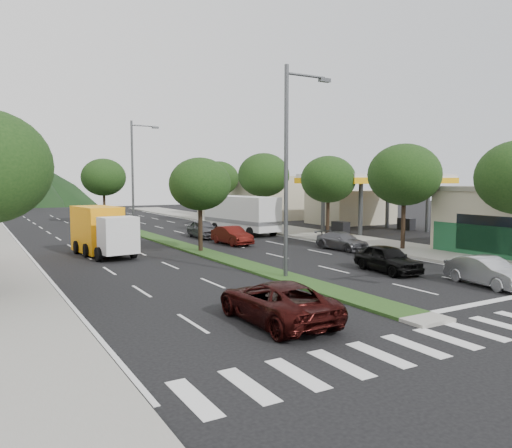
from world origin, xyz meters
TOP-DOWN VIEW (x-y plane):
  - ground at (0.00, 0.00)m, footprint 160.00×160.00m
  - sidewalk_right at (12.50, 25.00)m, footprint 5.00×90.00m
  - median at (0.00, 28.00)m, footprint 1.60×56.00m
  - crosswalk at (0.00, -2.00)m, footprint 19.00×2.20m
  - gas_canopy at (19.00, 22.00)m, footprint 12.20×8.20m
  - bldg_right_far at (19.50, 44.00)m, footprint 10.00×16.00m
  - tree_r_b at (12.00, 12.00)m, footprint 4.80×4.80m
  - tree_r_c at (12.00, 20.00)m, footprint 4.40×4.40m
  - tree_r_d at (12.00, 30.00)m, footprint 5.00×5.00m
  - tree_r_e at (12.00, 40.00)m, footprint 4.60×4.60m
  - tree_med_near at (0.00, 18.00)m, footprint 4.00×4.00m
  - tree_med_far at (0.00, 44.00)m, footprint 4.80×4.80m
  - streetlight_near at (0.21, 8.00)m, footprint 2.60×0.25m
  - streetlight_mid at (0.21, 33.00)m, footprint 2.60×0.25m
  - sedan_silver at (6.79, 2.10)m, footprint 1.90×4.09m
  - suv_maroon at (-4.34, 2.00)m, footprint 2.32×5.00m
  - car_queue_a at (5.41, 6.77)m, footprint 2.08×4.24m
  - car_queue_b at (8.78, 14.34)m, footprint 2.03×4.22m
  - car_queue_c at (3.60, 20.52)m, footprint 1.60×4.11m
  - car_queue_d at (8.89, 30.52)m, footprint 3.09×5.70m
  - car_queue_e at (3.57, 25.52)m, footprint 1.93×4.31m
  - box_truck at (-5.84, 19.96)m, footprint 3.01×6.36m
  - motorhome at (7.81, 26.96)m, footprint 3.47×8.76m

SIDE VIEW (x-z plane):
  - ground at x=0.00m, z-range 0.00..0.00m
  - crosswalk at x=0.00m, z-range 0.00..0.01m
  - median at x=0.00m, z-range 0.00..0.12m
  - sidewalk_right at x=12.50m, z-range 0.00..0.15m
  - car_queue_b at x=8.78m, z-range 0.00..1.19m
  - sedan_silver at x=6.79m, z-range 0.00..1.30m
  - car_queue_c at x=3.60m, z-range 0.00..1.33m
  - suv_maroon at x=-4.34m, z-range 0.00..1.39m
  - car_queue_a at x=5.41m, z-range 0.00..1.39m
  - car_queue_e at x=3.57m, z-range 0.00..1.44m
  - car_queue_d at x=8.89m, z-range 0.00..1.52m
  - box_truck at x=-5.84m, z-range -0.08..2.94m
  - motorhome at x=7.81m, z-range 0.11..3.38m
  - bldg_right_far at x=19.50m, z-range 0.00..5.20m
  - tree_med_near at x=0.00m, z-range 1.42..7.44m
  - gas_canopy at x=19.00m, z-range 2.02..7.27m
  - tree_r_c at x=12.00m, z-range 1.51..7.99m
  - tree_r_e at x=12.00m, z-range 1.54..8.25m
  - tree_med_far at x=0.00m, z-range 1.54..8.47m
  - tree_r_b at x=12.00m, z-range 1.57..8.50m
  - tree_r_d at x=12.00m, z-range 1.60..8.76m
  - streetlight_near at x=0.21m, z-range 0.58..10.58m
  - streetlight_mid at x=0.21m, z-range 0.58..10.58m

